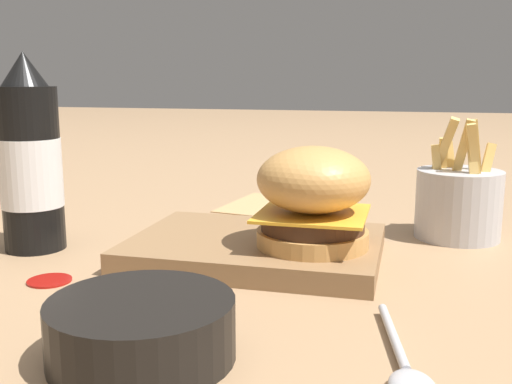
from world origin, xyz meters
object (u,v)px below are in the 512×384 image
side_bowl (147,327)px  spoon (407,371)px  serving_board (256,248)px  ketchup_bottle (30,163)px  burger (313,196)px  fries_basket (459,201)px

side_bowl → spoon: size_ratio=0.87×
serving_board → side_bowl: 0.25m
ketchup_bottle → side_bowl: 0.33m
burger → side_bowl: (-0.08, -0.23, -0.05)m
serving_board → side_bowl: size_ratio=2.02×
ketchup_bottle → spoon: size_ratio=1.47×
ketchup_bottle → serving_board: bearing=6.3°
serving_board → spoon: 0.28m
serving_board → fries_basket: fries_basket is taller
fries_basket → burger: bearing=-133.6°
burger → side_bowl: bearing=-108.5°
burger → ketchup_bottle: 0.32m
serving_board → burger: 0.09m
ketchup_bottle → fries_basket: bearing=20.0°
ketchup_bottle → fries_basket: ketchup_bottle is taller
spoon → side_bowl: bearing=-96.3°
ketchup_bottle → side_bowl: bearing=-42.5°
burger → side_bowl: burger is taller
burger → ketchup_bottle: (-0.32, -0.01, 0.02)m
burger → ketchup_bottle: size_ratio=0.52×
fries_basket → side_bowl: (-0.23, -0.39, -0.02)m
serving_board → fries_basket: bearing=33.5°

